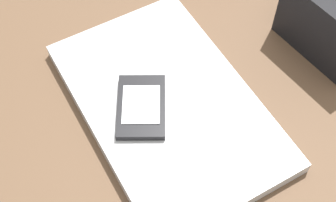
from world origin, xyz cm
name	(u,v)px	position (x,y,z in cm)	size (l,w,h in cm)	color
desk_surface	(208,114)	(0.00, 0.00, 1.50)	(120.00, 80.00, 3.00)	brown
laptop_closed	(168,105)	(-3.35, -4.48, 4.02)	(34.03, 21.59, 2.04)	#B7BABC
cell_phone_on_laptop	(141,107)	(-4.56, -8.04, 5.58)	(11.50, 10.94, 1.15)	black
desk_organizer	(335,21)	(2.29, 21.52, 8.04)	(14.15, 8.96, 10.08)	black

